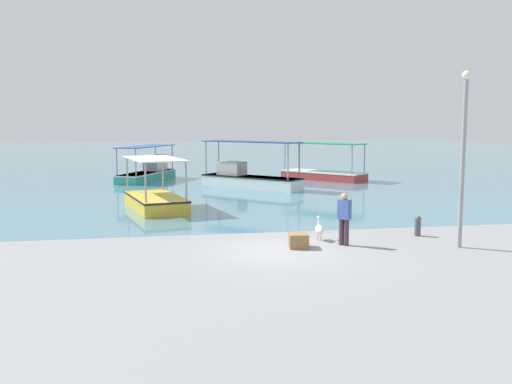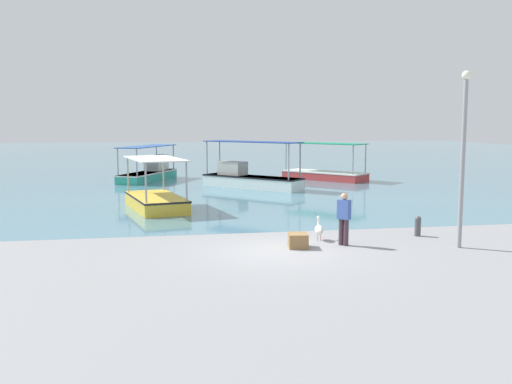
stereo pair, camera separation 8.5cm
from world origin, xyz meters
TOP-DOWN VIEW (x-y plane):
  - ground at (0.00, 0.00)m, footprint 120.00×120.00m
  - harbor_water at (0.00, 48.00)m, footprint 110.00×90.00m
  - fishing_boat_outer at (1.82, 16.61)m, footprint 5.60×5.66m
  - fishing_boat_far_right at (7.64, 20.47)m, footprint 5.29×5.65m
  - fishing_boat_near_left at (-4.06, 22.29)m, footprint 4.07×6.13m
  - fishing_boat_center at (-3.66, 9.17)m, footprint 2.98×5.02m
  - pelican at (1.69, 1.36)m, footprint 0.34×0.81m
  - lamp_post at (5.73, -0.46)m, footprint 0.28×0.28m
  - mooring_bollard at (5.26, 1.46)m, footprint 0.22×0.22m
  - fisherman_standing at (2.24, 0.48)m, footprint 0.43×0.44m
  - cargo_crate at (0.73, 0.41)m, footprint 0.68×0.74m

SIDE VIEW (x-z plane):
  - ground at x=0.00m, z-range 0.00..0.00m
  - harbor_water at x=0.00m, z-range 0.00..0.00m
  - cargo_crate at x=0.73m, z-range 0.00..0.45m
  - pelican at x=1.69m, z-range -0.02..0.78m
  - mooring_bollard at x=5.26m, z-range 0.02..0.73m
  - fishing_boat_center at x=-3.66m, z-range -0.68..1.63m
  - fishing_boat_far_right at x=7.64m, z-range -0.76..1.72m
  - fishing_boat_near_left at x=-4.06m, z-range -0.54..1.77m
  - fishing_boat_outer at x=1.82m, z-range -0.76..2.01m
  - fisherman_standing at x=2.24m, z-range 0.06..1.75m
  - lamp_post at x=5.73m, z-range 0.35..5.83m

